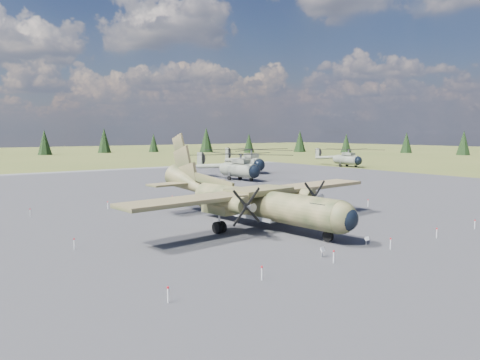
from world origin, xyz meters
TOP-DOWN VIEW (x-y plane):
  - ground at (0.00, 0.00)m, footprint 500.00×500.00m
  - apron at (0.00, 10.00)m, footprint 120.00×120.00m
  - transport_plane at (-0.86, -0.72)m, footprint 26.98×24.42m
  - helicopter_near at (21.91, 32.30)m, footprint 20.90×23.08m
  - helicopter_mid at (32.83, 43.25)m, footprint 22.98×24.68m
  - helicopter_far at (62.53, 42.91)m, footprint 17.54×20.52m
  - info_placard_left at (-3.55, -12.07)m, footprint 0.50×0.33m
  - info_placard_right at (1.74, -11.58)m, footprint 0.42×0.22m
  - barrier_fence at (-0.46, -0.08)m, footprint 33.12×29.62m
  - treeline at (-13.58, 7.85)m, footprint 326.11×331.06m

SIDE VIEW (x-z plane):
  - ground at x=0.00m, z-range 0.00..0.00m
  - apron at x=0.00m, z-range -0.02..0.02m
  - info_placard_right at x=1.74m, z-range 0.10..0.73m
  - info_placard_left at x=-3.55m, z-range 0.12..0.84m
  - barrier_fence at x=-0.46m, z-range 0.08..0.93m
  - transport_plane at x=-0.86m, z-range -1.89..6.99m
  - helicopter_far at x=62.53m, z-range 0.92..5.31m
  - helicopter_near at x=21.91m, z-range 0.99..5.73m
  - helicopter_mid at x=32.83m, z-range 1.05..6.08m
  - treeline at x=-13.58m, z-range -0.78..10.17m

